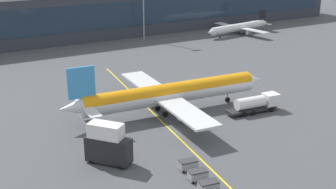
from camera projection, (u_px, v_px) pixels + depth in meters
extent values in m
plane|color=#47494F|center=(175.00, 130.00, 78.67)|extent=(700.00, 700.00, 0.00)
cube|color=yellow|center=(167.00, 127.00, 80.11)|extent=(10.06, 79.44, 0.01)
cube|color=#2D333D|center=(103.00, 14.00, 149.91)|extent=(185.51, 16.01, 14.37)
cube|color=#1E2D42|center=(113.00, 16.00, 143.06)|extent=(179.95, 0.16, 8.05)
cylinder|color=silver|center=(171.00, 94.00, 85.57)|extent=(35.37, 6.02, 3.68)
cylinder|color=orange|center=(171.00, 92.00, 85.46)|extent=(34.66, 5.83, 3.54)
cone|color=silver|center=(254.00, 81.00, 93.32)|extent=(3.91, 3.74, 3.50)
cone|color=silver|center=(71.00, 108.00, 77.62)|extent=(4.62, 3.42, 3.13)
cube|color=#388CD1|center=(81.00, 83.00, 77.02)|extent=(4.80, 0.68, 5.53)
cube|color=silver|center=(80.00, 98.00, 81.70)|extent=(2.39, 6.02, 0.24)
cube|color=silver|center=(92.00, 112.00, 75.44)|extent=(2.39, 6.02, 0.24)
cube|color=silver|center=(145.00, 83.00, 92.88)|extent=(5.77, 15.07, 0.40)
cube|color=silver|center=(187.00, 113.00, 77.20)|extent=(5.77, 15.07, 0.40)
cylinder|color=#939399|center=(155.00, 92.00, 91.47)|extent=(2.97, 2.21, 2.03)
cylinder|color=#939399|center=(185.00, 114.00, 80.31)|extent=(2.97, 2.21, 2.03)
cylinder|color=black|center=(227.00, 100.00, 91.83)|extent=(1.02, 0.47, 1.00)
cylinder|color=slate|center=(228.00, 95.00, 91.52)|extent=(0.20, 0.20, 1.86)
cylinder|color=black|center=(158.00, 108.00, 87.17)|extent=(1.02, 0.47, 1.00)
cylinder|color=slate|center=(158.00, 104.00, 86.86)|extent=(0.20, 0.20, 1.86)
cylinder|color=black|center=(165.00, 114.00, 84.36)|extent=(1.02, 0.47, 1.00)
cylinder|color=slate|center=(165.00, 110.00, 84.05)|extent=(0.20, 0.20, 1.86)
cube|color=#232326|center=(251.00, 109.00, 86.15)|extent=(10.19, 3.40, 0.50)
cube|color=silver|center=(271.00, 100.00, 87.45)|extent=(3.02, 2.74, 2.50)
cube|color=black|center=(276.00, 96.00, 87.77)|extent=(0.37, 2.31, 1.12)
cylinder|color=silver|center=(250.00, 103.00, 85.59)|extent=(6.18, 2.74, 2.20)
cylinder|color=black|center=(264.00, 105.00, 88.75)|extent=(1.03, 0.44, 1.00)
cylinder|color=black|center=(271.00, 109.00, 86.71)|extent=(1.03, 0.44, 1.00)
cylinder|color=black|center=(246.00, 109.00, 87.14)|extent=(1.03, 0.44, 1.00)
cylinder|color=black|center=(253.00, 113.00, 85.10)|extent=(1.03, 0.44, 1.00)
cylinder|color=black|center=(237.00, 110.00, 86.32)|extent=(1.03, 0.44, 1.00)
cylinder|color=black|center=(244.00, 114.00, 84.28)|extent=(1.03, 0.44, 1.00)
cube|color=black|center=(109.00, 150.00, 66.73)|extent=(6.23, 6.85, 3.80)
cube|color=silver|center=(106.00, 131.00, 65.85)|extent=(5.06, 5.45, 2.20)
cylinder|color=black|center=(127.00, 161.00, 67.54)|extent=(0.57, 0.62, 0.60)
cylinder|color=black|center=(120.00, 167.00, 65.57)|extent=(0.57, 0.62, 0.60)
cylinder|color=black|center=(99.00, 155.00, 69.17)|extent=(0.57, 0.62, 0.60)
cylinder|color=black|center=(91.00, 162.00, 67.19)|extent=(0.57, 0.62, 0.60)
cube|color=gray|center=(208.00, 186.00, 59.80)|extent=(2.77, 1.82, 1.10)
cube|color=#333338|center=(209.00, 182.00, 59.57)|extent=(2.83, 1.86, 0.10)
cylinder|color=black|center=(199.00, 189.00, 60.27)|extent=(0.37, 0.17, 0.36)
cylinder|color=black|center=(213.00, 186.00, 61.01)|extent=(0.37, 0.17, 0.36)
cube|color=gray|center=(198.00, 175.00, 62.59)|extent=(2.77, 1.82, 1.10)
cube|color=#333338|center=(198.00, 171.00, 62.36)|extent=(2.83, 1.86, 0.10)
cylinder|color=black|center=(193.00, 183.00, 61.75)|extent=(0.37, 0.17, 0.36)
cylinder|color=black|center=(189.00, 178.00, 63.06)|extent=(0.37, 0.17, 0.36)
cylinder|color=black|center=(207.00, 180.00, 62.49)|extent=(0.37, 0.17, 0.36)
cylinder|color=black|center=(202.00, 175.00, 63.80)|extent=(0.37, 0.17, 0.36)
cube|color=gray|center=(188.00, 165.00, 65.38)|extent=(2.77, 1.82, 1.10)
cube|color=#333338|center=(188.00, 161.00, 65.15)|extent=(2.83, 1.86, 0.10)
cylinder|color=black|center=(184.00, 172.00, 64.54)|extent=(0.37, 0.17, 0.36)
cylinder|color=black|center=(179.00, 167.00, 65.85)|extent=(0.37, 0.17, 0.36)
cylinder|color=black|center=(197.00, 169.00, 65.28)|extent=(0.37, 0.17, 0.36)
cylinder|color=black|center=(192.00, 165.00, 66.59)|extent=(0.37, 0.17, 0.36)
cylinder|color=silver|center=(239.00, 27.00, 153.27)|extent=(24.43, 5.88, 2.40)
cylinder|color=silver|center=(239.00, 27.00, 153.20)|extent=(23.93, 5.71, 2.31)
cone|color=silver|center=(210.00, 32.00, 145.74)|extent=(2.70, 2.60, 2.28)
cone|color=silver|center=(265.00, 22.00, 160.79)|extent=(3.15, 2.43, 2.04)
cube|color=black|center=(262.00, 15.00, 159.03)|extent=(3.12, 0.66, 3.60)
cube|color=silver|center=(266.00, 24.00, 157.83)|extent=(1.73, 3.97, 0.14)
cube|color=silver|center=(256.00, 22.00, 161.40)|extent=(1.73, 3.97, 0.14)
cube|color=silver|center=(255.00, 31.00, 149.15)|extent=(4.29, 10.52, 0.24)
cube|color=silver|center=(227.00, 25.00, 158.54)|extent=(4.29, 10.52, 0.24)
cylinder|color=#939399|center=(249.00, 32.00, 150.46)|extent=(2.02, 1.57, 1.32)
cylinder|color=#939399|center=(230.00, 28.00, 157.11)|extent=(2.02, 1.57, 1.32)
cylinder|color=black|center=(220.00, 37.00, 148.90)|extent=(0.62, 0.32, 0.59)
cylinder|color=slate|center=(220.00, 35.00, 148.70)|extent=(0.12, 0.12, 1.19)
cylinder|color=black|center=(244.00, 34.00, 154.01)|extent=(0.62, 0.32, 0.59)
cylinder|color=slate|center=(244.00, 32.00, 153.81)|extent=(0.12, 0.12, 1.19)
cylinder|color=black|center=(239.00, 32.00, 155.62)|extent=(0.62, 0.32, 0.59)
cylinder|color=slate|center=(239.00, 31.00, 155.42)|extent=(0.12, 0.12, 1.19)
cylinder|color=gray|center=(143.00, 2.00, 142.65)|extent=(0.44, 0.44, 23.99)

